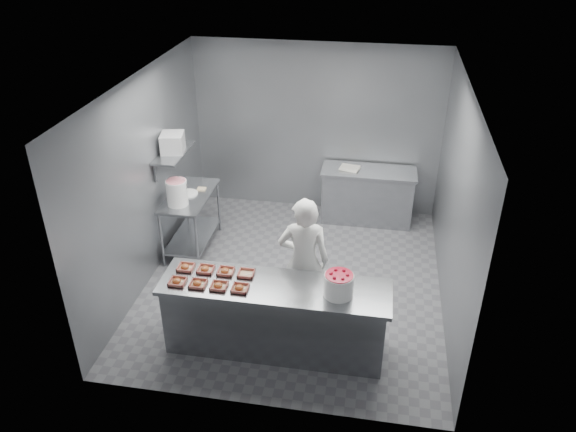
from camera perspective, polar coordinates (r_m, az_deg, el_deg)
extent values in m
plane|color=#4C4C51|center=(7.90, 0.59, -6.56)|extent=(4.50, 4.50, 0.00)
plane|color=white|center=(6.65, 0.72, 13.34)|extent=(4.50, 4.50, 0.00)
cube|color=slate|center=(9.21, 2.92, 8.79)|extent=(4.00, 0.04, 2.80)
cube|color=slate|center=(7.71, -14.23, 3.59)|extent=(0.04, 4.50, 2.80)
cube|color=slate|center=(7.16, 16.64, 1.18)|extent=(0.04, 4.50, 2.80)
cube|color=slate|center=(6.31, -1.36, -7.25)|extent=(2.60, 0.70, 0.05)
cube|color=slate|center=(6.59, -1.32, -10.39)|extent=(2.50, 0.64, 0.85)
cube|color=slate|center=(8.31, -10.01, 2.01)|extent=(0.60, 1.20, 0.04)
cube|color=slate|center=(8.64, -9.63, -1.99)|extent=(0.56, 1.15, 0.03)
cylinder|color=slate|center=(8.16, -12.72, -2.40)|extent=(0.04, 0.04, 0.88)
cylinder|color=slate|center=(7.98, -9.25, -2.76)|extent=(0.04, 0.04, 0.88)
cylinder|color=slate|center=(9.05, -10.21, 1.28)|extent=(0.04, 0.04, 0.88)
cylinder|color=slate|center=(8.90, -7.04, 1.02)|extent=(0.04, 0.04, 0.88)
cube|color=slate|center=(9.03, 8.24, 4.47)|extent=(1.50, 0.60, 0.05)
cube|color=slate|center=(9.23, 8.04, 1.94)|extent=(1.44, 0.55, 0.85)
cube|color=slate|center=(8.08, -11.57, 6.32)|extent=(0.35, 0.90, 0.03)
cube|color=tan|center=(6.44, -11.16, -6.56)|extent=(0.18, 0.18, 0.04)
cube|color=white|center=(6.44, -10.73, -6.61)|extent=(0.10, 0.06, 0.00)
ellipsoid|color=#AE5C2B|center=(6.44, -11.25, -6.48)|extent=(0.10, 0.10, 0.05)
cube|color=tan|center=(6.36, -9.12, -6.82)|extent=(0.18, 0.18, 0.04)
cube|color=white|center=(6.37, -8.68, -6.86)|extent=(0.10, 0.06, 0.00)
ellipsoid|color=#AE5C2B|center=(6.36, -9.21, -6.74)|extent=(0.10, 0.10, 0.05)
cube|color=tan|center=(6.30, -7.03, -7.08)|extent=(0.18, 0.18, 0.04)
cube|color=white|center=(6.31, -6.59, -7.12)|extent=(0.10, 0.06, 0.00)
ellipsoid|color=#AE5C2B|center=(6.30, -7.12, -6.99)|extent=(0.10, 0.10, 0.05)
cube|color=tan|center=(6.24, -4.90, -7.33)|extent=(0.18, 0.18, 0.04)
cube|color=white|center=(6.25, -4.46, -7.37)|extent=(0.10, 0.06, 0.00)
ellipsoid|color=#AE5C2B|center=(6.24, -4.99, -7.24)|extent=(0.10, 0.10, 0.05)
cube|color=tan|center=(6.65, -10.34, -5.16)|extent=(0.18, 0.18, 0.04)
cube|color=white|center=(6.66, -9.93, -5.20)|extent=(0.10, 0.06, 0.00)
ellipsoid|color=#AE5C2B|center=(6.65, -10.43, -5.08)|extent=(0.10, 0.10, 0.05)
cube|color=tan|center=(6.58, -8.36, -5.39)|extent=(0.18, 0.18, 0.04)
cube|color=white|center=(6.59, -7.94, -5.43)|extent=(0.10, 0.06, 0.00)
ellipsoid|color=#AE5C2B|center=(6.58, -8.45, -5.31)|extent=(0.10, 0.10, 0.05)
cube|color=tan|center=(6.52, -6.34, -5.62)|extent=(0.18, 0.18, 0.04)
cube|color=white|center=(6.53, -5.92, -5.66)|extent=(0.10, 0.06, 0.00)
ellipsoid|color=#AE5C2B|center=(6.52, -6.43, -5.54)|extent=(0.10, 0.10, 0.05)
cube|color=tan|center=(6.46, -4.28, -5.84)|extent=(0.18, 0.18, 0.04)
cube|color=white|center=(6.47, -3.86, -5.88)|extent=(0.10, 0.06, 0.00)
imported|color=white|center=(6.78, 1.61, -4.63)|extent=(0.66, 0.47, 1.70)
cylinder|color=white|center=(6.11, 5.17, -7.02)|extent=(0.32, 0.32, 0.26)
cylinder|color=red|center=(6.04, 5.22, -6.11)|extent=(0.30, 0.30, 0.04)
cylinder|color=white|center=(7.98, -11.21, 2.33)|extent=(0.29, 0.29, 0.37)
cylinder|color=#D16880|center=(7.90, -11.33, 3.49)|extent=(0.27, 0.27, 0.02)
torus|color=slate|center=(7.93, -11.28, 3.04)|extent=(0.31, 0.01, 0.31)
cylinder|color=white|center=(8.32, -10.11, 2.28)|extent=(0.36, 0.36, 0.02)
cube|color=#CCB28C|center=(8.42, -8.78, 2.74)|extent=(0.14, 0.12, 0.02)
cube|color=gray|center=(8.04, -11.64, 7.31)|extent=(0.37, 0.41, 0.26)
cube|color=silver|center=(9.03, 6.29, 4.88)|extent=(0.34, 0.28, 0.04)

